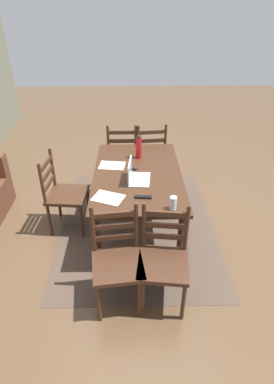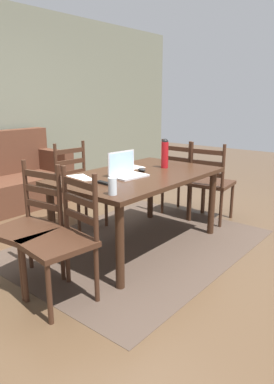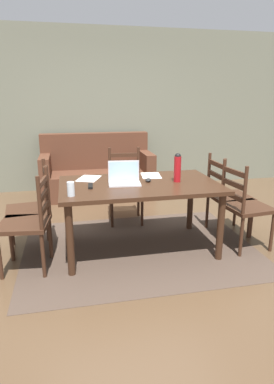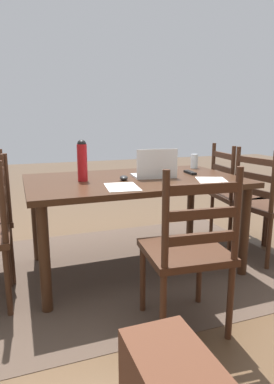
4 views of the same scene
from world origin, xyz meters
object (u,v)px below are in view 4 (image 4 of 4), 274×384
(chair_left_near, at_px, (236,195))
(laptop, at_px, (155,170))
(chair_far_head, at_px, (188,252))
(water_bottle, at_px, (82,160))
(drinking_glass, at_px, (194,161))
(dining_table, at_px, (135,189))
(computer_mouse, at_px, (124,178))
(chair_left_far, at_px, (266,206))
(tv_remote, at_px, (190,173))

(chair_left_near, height_order, laptop, laptop)
(chair_far_head, distance_m, laptop, 0.91)
(chair_left_near, distance_m, laptop, 1.03)
(chair_far_head, distance_m, water_bottle, 1.06)
(water_bottle, distance_m, drinking_glass, 1.14)
(dining_table, height_order, computer_mouse, computer_mouse)
(chair_left_far, height_order, drinking_glass, chair_left_far)
(drinking_glass, relative_size, computer_mouse, 1.30)
(chair_left_far, relative_size, computer_mouse, 9.50)
(drinking_glass, bearing_deg, chair_left_near, 164.20)
(chair_left_near, xyz_separation_m, water_bottle, (1.50, 0.18, 0.42))
(laptop, height_order, computer_mouse, laptop)
(drinking_glass, bearing_deg, laptop, 32.39)
(dining_table, height_order, laptop, laptop)
(laptop, height_order, drinking_glass, laptop)
(computer_mouse, bearing_deg, laptop, -158.01)
(dining_table, xyz_separation_m, tv_remote, (-0.51, -0.04, 0.09))
(dining_table, xyz_separation_m, chair_left_near, (-1.10, -0.20, -0.18))
(drinking_glass, relative_size, tv_remote, 0.77)
(chair_left_near, bearing_deg, dining_table, 10.42)
(dining_table, bearing_deg, laptop, 169.64)
(laptop, bearing_deg, chair_left_near, -166.31)
(dining_table, bearing_deg, chair_far_head, 89.75)
(chair_left_far, bearing_deg, chair_far_head, 30.93)
(chair_left_far, bearing_deg, chair_left_near, -90.00)
(chair_far_head, height_order, chair_left_near, same)
(chair_far_head, xyz_separation_m, drinking_glass, (-0.70, -1.18, 0.33))
(chair_far_head, distance_m, chair_left_near, 1.54)
(chair_left_near, distance_m, chair_left_far, 0.41)
(chair_far_head, height_order, chair_left_far, same)
(computer_mouse, bearing_deg, chair_left_near, -150.31)
(laptop, bearing_deg, tv_remote, -168.33)
(chair_left_near, relative_size, computer_mouse, 9.50)
(chair_left_far, bearing_deg, dining_table, -10.42)
(chair_left_near, xyz_separation_m, tv_remote, (0.60, 0.16, 0.28))
(chair_far_head, relative_size, chair_left_far, 1.00)
(dining_table, bearing_deg, chair_left_near, -169.58)
(dining_table, xyz_separation_m, laptop, (-0.15, 0.03, 0.14))
(laptop, xyz_separation_m, computer_mouse, (0.26, 0.02, -0.04))
(dining_table, bearing_deg, computer_mouse, 23.82)
(dining_table, relative_size, chair_far_head, 1.71)
(water_bottle, height_order, tv_remote, water_bottle)
(laptop, height_order, water_bottle, water_bottle)
(chair_left_far, height_order, water_bottle, water_bottle)
(chair_left_far, relative_size, drinking_glass, 7.29)
(chair_far_head, xyz_separation_m, chair_left_near, (-1.11, -1.07, 0.00))
(drinking_glass, bearing_deg, dining_table, 24.41)
(drinking_glass, distance_m, tv_remote, 0.34)
(chair_left_near, relative_size, drinking_glass, 7.29)
(laptop, bearing_deg, chair_far_head, 79.30)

